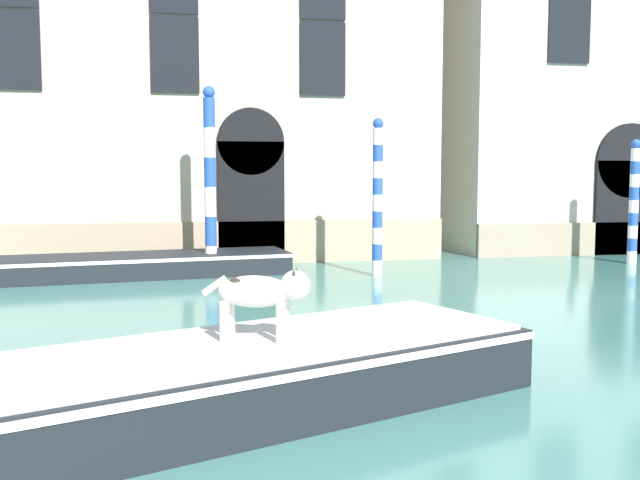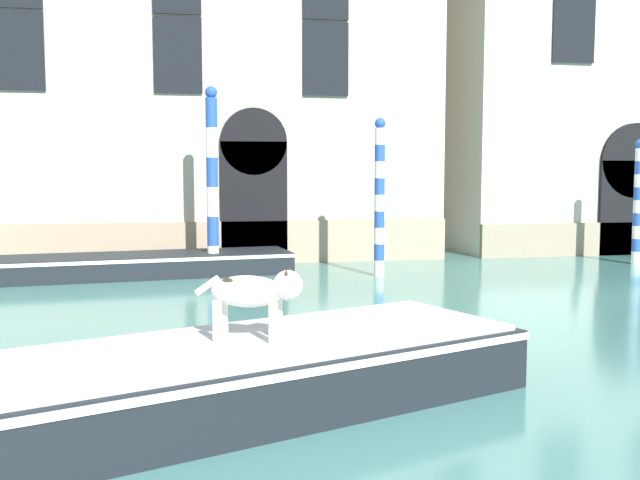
{
  "view_description": "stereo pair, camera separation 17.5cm",
  "coord_description": "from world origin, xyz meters",
  "px_view_note": "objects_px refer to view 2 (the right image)",
  "views": [
    {
      "loc": [
        1.63,
        -0.96,
        2.54
      ],
      "look_at": [
        4.39,
        12.71,
        1.2
      ],
      "focal_mm": 42.0,
      "sensor_mm": 36.0,
      "label": 1
    },
    {
      "loc": [
        1.8,
        -0.99,
        2.54
      ],
      "look_at": [
        4.39,
        12.71,
        1.2
      ],
      "focal_mm": 42.0,
      "sensor_mm": 36.0,
      "label": 2
    }
  ],
  "objects_px": {
    "mooring_pole_1": "(379,197)",
    "boat_foreground": "(196,381)",
    "dog_on_deck": "(255,293)",
    "mooring_pole_2": "(638,201)",
    "mooring_pole_0": "(212,180)",
    "boat_moored_near_palazzo": "(144,264)"
  },
  "relations": [
    {
      "from": "dog_on_deck",
      "to": "mooring_pole_2",
      "type": "xyz_separation_m",
      "value": [
        11.14,
        10.04,
        0.43
      ]
    },
    {
      "from": "boat_moored_near_palazzo",
      "to": "mooring_pole_1",
      "type": "distance_m",
      "value": 5.78
    },
    {
      "from": "boat_foreground",
      "to": "dog_on_deck",
      "type": "height_order",
      "value": "dog_on_deck"
    },
    {
      "from": "mooring_pole_1",
      "to": "mooring_pole_2",
      "type": "relative_size",
      "value": 1.12
    },
    {
      "from": "mooring_pole_0",
      "to": "boat_foreground",
      "type": "bearing_deg",
      "value": -93.58
    },
    {
      "from": "mooring_pole_1",
      "to": "boat_foreground",
      "type": "bearing_deg",
      "value": -115.56
    },
    {
      "from": "boat_moored_near_palazzo",
      "to": "mooring_pole_0",
      "type": "bearing_deg",
      "value": -9.89
    },
    {
      "from": "dog_on_deck",
      "to": "mooring_pole_2",
      "type": "bearing_deg",
      "value": 61.22
    },
    {
      "from": "mooring_pole_0",
      "to": "mooring_pole_2",
      "type": "height_order",
      "value": "mooring_pole_0"
    },
    {
      "from": "boat_moored_near_palazzo",
      "to": "mooring_pole_1",
      "type": "height_order",
      "value": "mooring_pole_1"
    },
    {
      "from": "mooring_pole_2",
      "to": "mooring_pole_1",
      "type": "bearing_deg",
      "value": -172.7
    },
    {
      "from": "boat_moored_near_palazzo",
      "to": "boat_foreground",
      "type": "bearing_deg",
      "value": -91.56
    },
    {
      "from": "dog_on_deck",
      "to": "boat_moored_near_palazzo",
      "type": "relative_size",
      "value": 0.16
    },
    {
      "from": "mooring_pole_0",
      "to": "boat_moored_near_palazzo",
      "type": "bearing_deg",
      "value": 176.97
    },
    {
      "from": "boat_foreground",
      "to": "mooring_pole_2",
      "type": "bearing_deg",
      "value": 19.66
    },
    {
      "from": "dog_on_deck",
      "to": "boat_moored_near_palazzo",
      "type": "height_order",
      "value": "dog_on_deck"
    },
    {
      "from": "mooring_pole_1",
      "to": "mooring_pole_2",
      "type": "distance_m",
      "value": 7.38
    },
    {
      "from": "mooring_pole_0",
      "to": "mooring_pole_1",
      "type": "relative_size",
      "value": 1.21
    },
    {
      "from": "dog_on_deck",
      "to": "mooring_pole_1",
      "type": "relative_size",
      "value": 0.3
    },
    {
      "from": "dog_on_deck",
      "to": "mooring_pole_1",
      "type": "distance_m",
      "value": 9.9
    },
    {
      "from": "mooring_pole_0",
      "to": "mooring_pole_2",
      "type": "relative_size",
      "value": 1.35
    },
    {
      "from": "mooring_pole_0",
      "to": "mooring_pole_1",
      "type": "distance_m",
      "value": 3.98
    }
  ]
}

